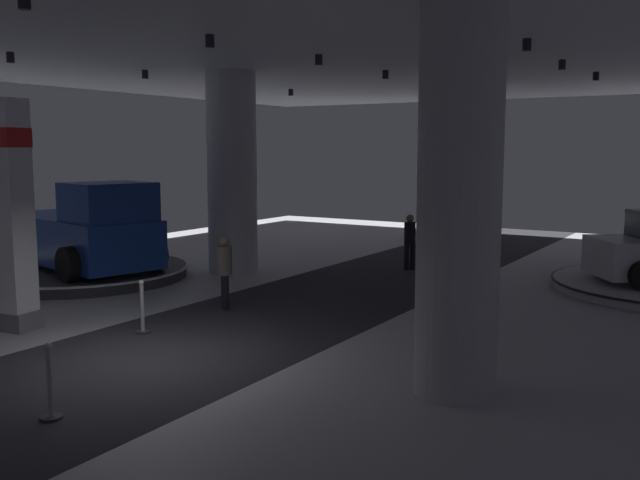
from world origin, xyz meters
TOP-DOWN VIEW (x-y plane):
  - ground at (0.00, 0.00)m, footprint 24.00×44.00m
  - ceiling_with_spotlights at (-0.00, 0.00)m, footprint 24.00×44.00m
  - column_left at (-4.00, 7.40)m, footprint 1.37×1.37m
  - column_right at (4.86, 1.20)m, footprint 1.16×1.16m
  - brand_sign_pylon at (-3.82, 0.21)m, footprint 1.34×0.80m
  - display_platform_mid_left at (-6.90, 4.50)m, footprint 5.72×5.72m
  - pickup_truck_mid_left at (-6.59, 4.43)m, footprint 5.65×3.64m
  - visitor_walking_near at (0.09, 10.22)m, footprint 0.32×0.32m
  - visitor_walking_far at (-1.24, 3.62)m, footprint 0.32×0.32m
  - stanchion_a at (0.83, -2.43)m, footprint 0.28×0.28m
  - stanchion_b at (3.81, 3.88)m, footprint 0.28×0.28m
  - stanchion_c at (-1.29, 1.25)m, footprint 0.28×0.28m

SIDE VIEW (x-z plane):
  - ground at x=0.00m, z-range -0.05..0.00m
  - display_platform_mid_left at x=-6.90m, z-range 0.02..0.32m
  - stanchion_a at x=0.83m, z-range -0.13..0.88m
  - stanchion_b at x=3.81m, z-range -0.13..0.88m
  - stanchion_c at x=-1.29m, z-range -0.13..0.88m
  - visitor_walking_near at x=0.09m, z-range 0.11..1.70m
  - visitor_walking_far at x=-1.24m, z-range 0.11..1.70m
  - pickup_truck_mid_left at x=-6.59m, z-range 0.09..2.39m
  - brand_sign_pylon at x=-3.82m, z-range 0.07..4.42m
  - column_left at x=-4.00m, z-range 0.00..5.50m
  - column_right at x=4.86m, z-range 0.00..5.50m
  - ceiling_with_spotlights at x=0.00m, z-range 5.35..5.74m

